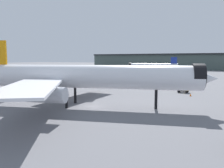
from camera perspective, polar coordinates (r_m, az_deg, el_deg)
ground at (r=46.10m, az=-5.03°, el=-5.85°), size 900.00×900.00×0.00m
airliner_near_gate at (r=46.02m, az=-8.50°, el=1.83°), size 53.21×47.71×13.96m
airliner_far_taxiway at (r=150.54m, az=10.70°, el=4.60°), size 37.52×33.98×10.96m
terminal_building at (r=214.74m, az=25.18°, el=5.40°), size 233.18×35.07×27.81m
baggage_tug_wing at (r=67.65m, az=18.26°, el=-1.31°), size 3.22×1.91×1.85m
traffic_cone_wingtip at (r=61.82m, az=19.90°, el=-2.70°), size 0.53×0.53×0.66m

